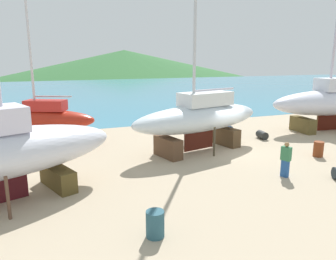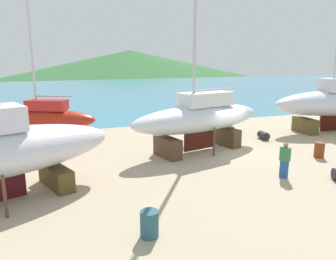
{
  "view_description": "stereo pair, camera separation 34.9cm",
  "coord_description": "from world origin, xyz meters",
  "px_view_note": "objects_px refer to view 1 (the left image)",
  "views": [
    {
      "loc": [
        -10.32,
        -15.94,
        5.42
      ],
      "look_at": [
        -3.58,
        1.35,
        1.28
      ],
      "focal_mm": 34.23,
      "sensor_mm": 36.0,
      "label": 1
    },
    {
      "loc": [
        -10.0,
        -16.07,
        5.42
      ],
      "look_at": [
        -3.58,
        1.35,
        1.28
      ],
      "focal_mm": 34.23,
      "sensor_mm": 36.0,
      "label": 2
    }
  ],
  "objects_px": {
    "barrel_ochre": "(227,129)",
    "barrel_rust_mid": "(318,149)",
    "worker": "(286,159)",
    "sailboat_small_center": "(42,119)",
    "sailboat_mid_port": "(200,117)",
    "barrel_blue_faded": "(262,135)",
    "barrel_rust_near": "(155,224)",
    "sailboat_large_starboard": "(335,101)"
  },
  "relations": [
    {
      "from": "sailboat_mid_port",
      "to": "barrel_rust_near",
      "type": "xyz_separation_m",
      "value": [
        -5.6,
        -8.11,
        -1.61
      ]
    },
    {
      "from": "barrel_rust_mid",
      "to": "barrel_blue_faded",
      "type": "bearing_deg",
      "value": 94.29
    },
    {
      "from": "sailboat_small_center",
      "to": "barrel_blue_faded",
      "type": "relative_size",
      "value": 12.11
    },
    {
      "from": "sailboat_small_center",
      "to": "barrel_ochre",
      "type": "bearing_deg",
      "value": -162.15
    },
    {
      "from": "barrel_blue_faded",
      "to": "barrel_rust_near",
      "type": "distance_m",
      "value": 14.3
    },
    {
      "from": "sailboat_large_starboard",
      "to": "barrel_ochre",
      "type": "height_order",
      "value": "sailboat_large_starboard"
    },
    {
      "from": "barrel_blue_faded",
      "to": "sailboat_large_starboard",
      "type": "bearing_deg",
      "value": 3.35
    },
    {
      "from": "sailboat_large_starboard",
      "to": "barrel_rust_mid",
      "type": "relative_size",
      "value": 19.87
    },
    {
      "from": "sailboat_mid_port",
      "to": "barrel_rust_mid",
      "type": "distance_m",
      "value": 6.92
    },
    {
      "from": "barrel_ochre",
      "to": "barrel_rust_mid",
      "type": "relative_size",
      "value": 0.89
    },
    {
      "from": "sailboat_mid_port",
      "to": "barrel_rust_mid",
      "type": "xyz_separation_m",
      "value": [
        5.73,
        -3.53,
        -1.6
      ]
    },
    {
      "from": "sailboat_large_starboard",
      "to": "sailboat_mid_port",
      "type": "bearing_deg",
      "value": 11.77
    },
    {
      "from": "worker",
      "to": "sailboat_large_starboard",
      "type": "bearing_deg",
      "value": 16.82
    },
    {
      "from": "barrel_rust_near",
      "to": "barrel_ochre",
      "type": "bearing_deg",
      "value": 50.04
    },
    {
      "from": "worker",
      "to": "barrel_rust_mid",
      "type": "height_order",
      "value": "worker"
    },
    {
      "from": "barrel_rust_mid",
      "to": "barrel_rust_near",
      "type": "relative_size",
      "value": 1.02
    },
    {
      "from": "sailboat_large_starboard",
      "to": "barrel_ochre",
      "type": "distance_m",
      "value": 8.71
    },
    {
      "from": "sailboat_small_center",
      "to": "barrel_ochre",
      "type": "xyz_separation_m",
      "value": [
        12.68,
        -1.58,
        -1.33
      ]
    },
    {
      "from": "worker",
      "to": "barrel_rust_near",
      "type": "height_order",
      "value": "worker"
    },
    {
      "from": "worker",
      "to": "barrel_blue_faded",
      "type": "height_order",
      "value": "worker"
    },
    {
      "from": "barrel_blue_faded",
      "to": "barrel_rust_near",
      "type": "height_order",
      "value": "barrel_rust_near"
    },
    {
      "from": "worker",
      "to": "sailboat_small_center",
      "type": "bearing_deg",
      "value": 119.19
    },
    {
      "from": "sailboat_small_center",
      "to": "barrel_rust_mid",
      "type": "bearing_deg",
      "value": 174.73
    },
    {
      "from": "sailboat_mid_port",
      "to": "barrel_rust_mid",
      "type": "bearing_deg",
      "value": 134.71
    },
    {
      "from": "sailboat_small_center",
      "to": "barrel_blue_faded",
      "type": "distance_m",
      "value": 14.69
    },
    {
      "from": "sailboat_mid_port",
      "to": "worker",
      "type": "relative_size",
      "value": 8.16
    },
    {
      "from": "sailboat_mid_port",
      "to": "barrel_ochre",
      "type": "bearing_deg",
      "value": -153.76
    },
    {
      "from": "sailboat_mid_port",
      "to": "sailboat_small_center",
      "type": "relative_size",
      "value": 1.3
    },
    {
      "from": "barrel_ochre",
      "to": "barrel_rust_mid",
      "type": "xyz_separation_m",
      "value": [
        1.77,
        -6.84,
        0.11
      ]
    },
    {
      "from": "sailboat_small_center",
      "to": "barrel_rust_near",
      "type": "height_order",
      "value": "sailboat_small_center"
    },
    {
      "from": "sailboat_large_starboard",
      "to": "sailboat_small_center",
      "type": "relative_size",
      "value": 1.63
    },
    {
      "from": "sailboat_large_starboard",
      "to": "worker",
      "type": "distance_m",
      "value": 12.61
    },
    {
      "from": "sailboat_small_center",
      "to": "barrel_blue_faded",
      "type": "bearing_deg",
      "value": -170.31
    },
    {
      "from": "barrel_blue_faded",
      "to": "sailboat_small_center",
      "type": "bearing_deg",
      "value": 164.73
    },
    {
      "from": "sailboat_mid_port",
      "to": "sailboat_small_center",
      "type": "distance_m",
      "value": 10.01
    },
    {
      "from": "barrel_ochre",
      "to": "barrel_rust_near",
      "type": "distance_m",
      "value": 14.89
    },
    {
      "from": "sailboat_large_starboard",
      "to": "barrel_ochre",
      "type": "bearing_deg",
      "value": -7.65
    },
    {
      "from": "worker",
      "to": "barrel_rust_mid",
      "type": "xyz_separation_m",
      "value": [
        3.98,
        1.87,
        -0.44
      ]
    },
    {
      "from": "barrel_blue_faded",
      "to": "barrel_rust_near",
      "type": "xyz_separation_m",
      "value": [
        -10.99,
        -9.14,
        0.16
      ]
    },
    {
      "from": "sailboat_small_center",
      "to": "barrel_rust_mid",
      "type": "relative_size",
      "value": 12.2
    },
    {
      "from": "sailboat_mid_port",
      "to": "barrel_ochre",
      "type": "relative_size",
      "value": 17.75
    },
    {
      "from": "sailboat_small_center",
      "to": "barrel_ochre",
      "type": "height_order",
      "value": "sailboat_small_center"
    }
  ]
}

